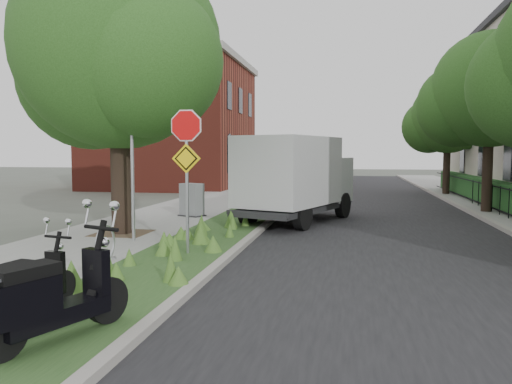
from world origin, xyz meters
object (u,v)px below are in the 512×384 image
scooter_far (41,306)px  box_truck (296,175)px  scooter_near (23,290)px  sign_assembly (186,151)px  utility_cabinet (192,200)px

scooter_far → box_truck: (1.62, 11.28, 0.97)m
scooter_near → box_truck: box_truck is taller
sign_assembly → box_truck: sign_assembly is taller
utility_cabinet → sign_assembly: bearing=-72.8°
box_truck → sign_assembly: bearing=-105.8°
sign_assembly → utility_cabinet: sign_assembly is taller
scooter_far → utility_cabinet: bearing=99.8°
sign_assembly → utility_cabinet: 6.59m
scooter_far → box_truck: 11.44m
scooter_far → sign_assembly: bearing=90.8°
sign_assembly → scooter_near: bearing=-100.2°
utility_cabinet → box_truck: bearing=-1.5°
scooter_far → utility_cabinet: 11.55m
sign_assembly → box_truck: bearing=74.2°
scooter_near → scooter_far: scooter_far is taller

